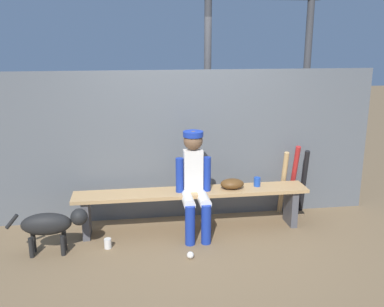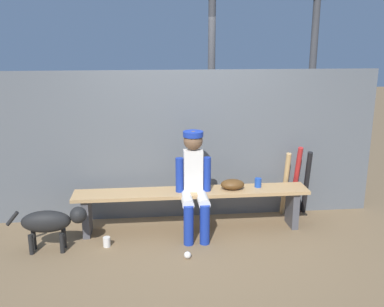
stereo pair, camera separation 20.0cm
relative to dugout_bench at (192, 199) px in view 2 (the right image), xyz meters
The scene contains 13 objects.
ground_plane 0.39m from the dugout_bench, ahead, with size 30.00×30.00×0.00m, color brown.
chainlink_fence 0.70m from the dugout_bench, 90.00° to the left, with size 4.75×0.03×1.86m, color #595E63.
dugout_bench is the anchor object (origin of this frame).
player_seated 0.30m from the dugout_bench, 83.75° to the right, with size 0.41×0.55×1.21m.
baseball_glove 0.51m from the dugout_bench, ahead, with size 0.28×0.20×0.12m, color #593819.
bat_wood_tan 1.26m from the dugout_bench, 13.70° to the left, with size 0.06×0.06×0.86m, color tan.
bat_aluminum_red 1.40m from the dugout_bench, 13.14° to the left, with size 0.06×0.06×0.94m, color #B22323.
bat_aluminum_black 1.55m from the dugout_bench, 12.02° to the left, with size 0.06×0.06×0.86m, color black.
baseball 0.79m from the dugout_bench, 99.69° to the right, with size 0.07×0.07×0.07m, color white.
cup_on_ground 1.09m from the dugout_bench, 160.83° to the right, with size 0.08×0.08×0.11m, color silver.
cup_on_bench 0.82m from the dugout_bench, ahead, with size 0.08×0.08×0.11m, color #1E47AD.
scoreboard 2.81m from the dugout_bench, 46.25° to the left, with size 1.95×0.27×3.80m.
dog 1.59m from the dugout_bench, 166.30° to the right, with size 0.84×0.20×0.49m.
Camera 2 is at (-0.49, -4.77, 2.22)m, focal length 40.55 mm.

